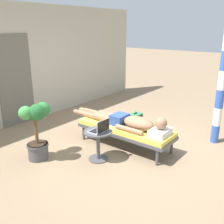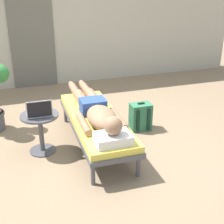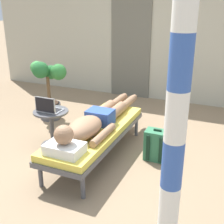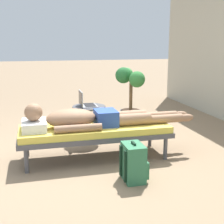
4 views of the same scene
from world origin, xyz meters
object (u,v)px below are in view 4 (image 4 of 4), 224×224
at_px(laptop, 85,102).
at_px(backpack, 134,163).
at_px(person_reclining, 91,119).
at_px(potted_plant, 131,93).
at_px(lounge_chair, 95,132).
at_px(side_table, 89,117).

relative_size(laptop, backpack, 0.73).
xyz_separation_m(person_reclining, potted_plant, (-1.32, 0.94, 0.07)).
bearing_deg(lounge_chair, side_table, 175.57).
relative_size(side_table, backpack, 1.23).
relative_size(lounge_chair, potted_plant, 1.84).
bearing_deg(laptop, person_reclining, -4.50).
relative_size(person_reclining, potted_plant, 2.13).
height_order(person_reclining, potted_plant, potted_plant).
bearing_deg(potted_plant, lounge_chair, -33.80).
bearing_deg(person_reclining, laptop, 175.50).
bearing_deg(person_reclining, side_table, 171.43).
distance_m(side_table, laptop, 0.23).
xyz_separation_m(person_reclining, backpack, (0.74, 0.31, -0.32)).
relative_size(person_reclining, side_table, 4.15).
height_order(person_reclining, laptop, laptop).
xyz_separation_m(person_reclining, laptop, (-0.71, 0.06, 0.07)).
distance_m(side_table, potted_plant, 1.05).
bearing_deg(backpack, side_table, -171.90).
xyz_separation_m(person_reclining, side_table, (-0.71, 0.11, -0.16)).
bearing_deg(laptop, side_table, 90.00).
distance_m(side_table, backpack, 1.48).
bearing_deg(backpack, person_reclining, -157.05).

